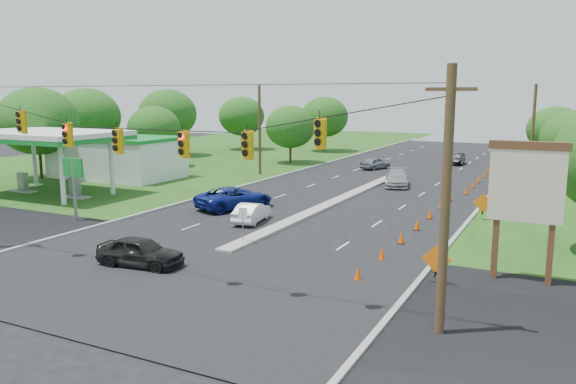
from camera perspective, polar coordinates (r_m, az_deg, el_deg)
The scene contains 43 objects.
ground at distance 26.03m, azimuth -11.50°, elevation -8.32°, with size 160.00×160.00×0.00m, color black.
grass_left at distance 60.66m, azimuth -22.28°, elevation 1.49°, with size 40.00×160.00×0.06m, color #1E4714.
cross_street at distance 26.03m, azimuth -11.50°, elevation -8.32°, with size 160.00×14.00×0.02m, color black.
curb_left at distance 56.15m, azimuth -0.73°, elevation 1.61°, with size 0.25×110.00×0.16m, color gray.
curb_right at distance 50.29m, azimuth 20.17°, elevation 0.04°, with size 0.25×110.00×0.16m, color gray.
median at distance 43.95m, azimuth 5.59°, elevation -0.74°, with size 1.00×34.00×0.18m, color gray.
median_sign at distance 30.41m, azimuth -4.62°, elevation -2.66°, with size 0.55×0.06×2.05m.
signal_span at distance 24.22m, azimuth -13.45°, elevation 2.33°, with size 25.60×0.32×9.00m.
utility_pole_far_left at distance 56.83m, azimuth -2.90°, elevation 6.26°, with size 0.28×0.28×9.00m, color #422D1C.
utility_pole_far_right at distance 54.55m, azimuth 23.58°, elevation 5.31°, with size 0.28×0.28×9.00m, color #422D1C.
gas_station at distance 55.91m, azimuth -17.95°, elevation 3.76°, with size 18.40×19.70×5.20m.
pylon_sign at distance 25.89m, azimuth 23.77°, elevation 0.06°, with size 5.90×2.30×6.12m.
cone_0 at distance 24.89m, azimuth 7.11°, elevation -8.20°, with size 0.32×0.32×0.70m, color #FF4900.
cone_1 at distance 28.07m, azimuth 9.53°, elevation -6.17°, with size 0.32×0.32×0.70m, color #FF4900.
cone_2 at distance 31.33m, azimuth 11.43°, elevation -4.55°, with size 0.32×0.32×0.70m, color #FF4900.
cone_3 at distance 34.63m, azimuth 12.97°, elevation -3.23°, with size 0.32×0.32×0.70m, color #FF4900.
cone_4 at distance 37.97m, azimuth 14.23°, elevation -2.14°, with size 0.32×0.32×0.70m, color #FF4900.
cone_5 at distance 41.33m, azimuth 15.29°, elevation -1.23°, with size 0.32×0.32×0.70m, color #FF4900.
cone_6 at distance 44.71m, azimuth 16.19°, elevation -0.45°, with size 0.32×0.32×0.70m, color #FF4900.
cone_7 at distance 48.02m, azimuth 17.66°, elevation 0.16°, with size 0.32×0.32×0.70m, color #FF4900.
cone_8 at distance 51.44m, azimuth 18.28°, elevation 0.75°, with size 0.32×0.32×0.70m, color #FF4900.
cone_9 at distance 54.87m, azimuth 18.83°, elevation 1.26°, with size 0.32×0.32×0.70m, color #FF4900.
cone_10 at distance 58.31m, azimuth 19.31°, elevation 1.71°, with size 0.32×0.32×0.70m, color #FF4900.
cone_11 at distance 61.76m, azimuth 19.74°, elevation 2.11°, with size 0.32×0.32×0.70m, color #FF4900.
cone_12 at distance 65.21m, azimuth 20.12°, elevation 2.46°, with size 0.32×0.32×0.70m, color #FF4900.
work_sign_0 at distance 24.80m, azimuth 14.85°, elevation -6.73°, with size 1.27×0.58×1.37m.
work_sign_1 at distance 38.28m, azimuth 19.20°, elevation -1.16°, with size 1.27×0.58×1.37m.
work_sign_2 at distance 52.03m, azimuth 21.26°, elevation 1.50°, with size 1.27×0.58×1.37m.
tree_1 at distance 58.88m, azimuth -24.10°, elevation 6.60°, with size 7.56×7.56×8.82m.
tree_2 at distance 64.56m, azimuth -13.45°, elevation 6.28°, with size 5.88×5.88×6.86m.
tree_3 at distance 76.03m, azimuth -12.11°, elevation 7.76°, with size 7.56×7.56×8.82m.
tree_4 at distance 83.60m, azimuth -4.75°, elevation 7.68°, with size 6.72×6.72×7.84m.
tree_5 at distance 66.36m, azimuth 0.24°, elevation 6.64°, with size 5.88×5.88×6.86m.
tree_6 at distance 80.79m, azimuth 3.74°, elevation 7.62°, with size 6.72×6.72×7.84m.
tree_9 at distance 53.49m, azimuth 27.25°, elevation 4.79°, with size 5.88×5.88×6.86m.
tree_12 at distance 67.47m, azimuth 25.49°, elevation 5.74°, with size 5.88×5.88×6.86m.
tree_14 at distance 68.51m, azimuth -19.76°, elevation 7.20°, with size 7.56×7.56×8.82m.
black_sedan at distance 27.52m, azimuth -14.78°, elevation -5.90°, with size 1.69×4.21×1.43m, color black.
white_sedan at distance 35.92m, azimuth -3.71°, elevation -2.07°, with size 1.33×3.82×1.26m, color white.
blue_pickup at distance 40.23m, azimuth -5.47°, elevation -0.57°, with size 2.62×5.69×1.58m, color navy.
silver_car_far at distance 50.89m, azimuth 11.00°, elevation 1.40°, with size 2.03×5.00×1.45m, color gray.
silver_car_oncoming at distance 62.28m, azimuth 8.86°, elevation 2.91°, with size 1.54×3.83×1.31m, color slate.
dark_car_receding at distance 68.69m, azimuth 16.82°, elevation 3.24°, with size 1.39×3.98×1.31m, color black.
Camera 1 is at (15.45, -19.36, 8.01)m, focal length 35.00 mm.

